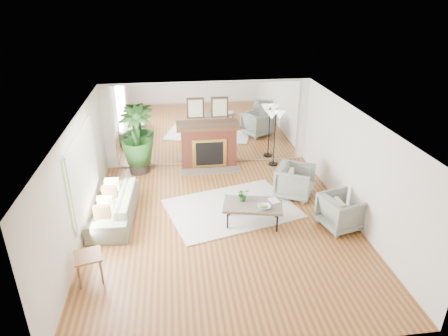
{
  "coord_description": "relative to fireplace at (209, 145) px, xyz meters",
  "views": [
    {
      "loc": [
        -0.98,
        -7.64,
        4.95
      ],
      "look_at": [
        0.1,
        0.6,
        1.13
      ],
      "focal_mm": 32.0,
      "sensor_mm": 36.0,
      "label": 1
    }
  ],
  "objects": [
    {
      "name": "armchair_back",
      "position": [
        1.99,
        -2.14,
        -0.25
      ],
      "size": [
        1.22,
        1.21,
        0.82
      ],
      "primitive_type": "imported",
      "rotation": [
        0.0,
        0.0,
        1.06
      ],
      "color": "gray",
      "rests_on": "ground"
    },
    {
      "name": "side_table",
      "position": [
        -2.65,
        -4.8,
        -0.2
      ],
      "size": [
        0.59,
        0.59,
        0.55
      ],
      "rotation": [
        0.0,
        0.0,
        0.26
      ],
      "color": "#935C3A",
      "rests_on": "ground"
    },
    {
      "name": "window_panel",
      "position": [
        -2.96,
        -2.86,
        0.69
      ],
      "size": [
        0.04,
        2.4,
        1.5
      ],
      "primitive_type": "cube",
      "color": "#B2E09E",
      "rests_on": "wall_left"
    },
    {
      "name": "fireplace",
      "position": [
        0.0,
        0.0,
        0.0
      ],
      "size": [
        1.85,
        0.83,
        2.05
      ],
      "color": "brown",
      "rests_on": "ground"
    },
    {
      "name": "wall_back",
      "position": [
        0.0,
        0.23,
        0.59
      ],
      "size": [
        6.0,
        0.02,
        2.5
      ],
      "primitive_type": "cube",
      "color": "silver",
      "rests_on": "ground"
    },
    {
      "name": "coffee_table",
      "position": [
        0.67,
        -3.32,
        -0.18
      ],
      "size": [
        1.44,
        1.02,
        0.52
      ],
      "rotation": [
        0.0,
        0.0,
        -0.22
      ],
      "color": "#696053",
      "rests_on": "ground"
    },
    {
      "name": "floor_lamp",
      "position": [
        1.93,
        -0.16,
        0.76
      ],
      "size": [
        0.54,
        0.3,
        1.66
      ],
      "color": "black",
      "rests_on": "ground"
    },
    {
      "name": "tabletop_plant",
      "position": [
        0.47,
        -3.15,
        0.01
      ],
      "size": [
        0.33,
        0.31,
        0.29
      ],
      "primitive_type": "imported",
      "rotation": [
        0.0,
        0.0,
        0.35
      ],
      "color": "#265C22",
      "rests_on": "coffee_table"
    },
    {
      "name": "ground",
      "position": [
        0.0,
        -3.26,
        -0.66
      ],
      "size": [
        7.0,
        7.0,
        0.0
      ],
      "primitive_type": "plane",
      "color": "brown",
      "rests_on": "ground"
    },
    {
      "name": "mirror_panel",
      "position": [
        0.0,
        0.21,
        0.59
      ],
      "size": [
        5.4,
        0.04,
        2.4
      ],
      "primitive_type": "cube",
      "color": "silver",
      "rests_on": "wall_back"
    },
    {
      "name": "fruit_bowl",
      "position": [
        0.87,
        -3.54,
        -0.1
      ],
      "size": [
        0.29,
        0.29,
        0.07
      ],
      "primitive_type": "imported",
      "rotation": [
        0.0,
        0.0,
        -0.02
      ],
      "color": "#935C3A",
      "rests_on": "coffee_table"
    },
    {
      "name": "potted_ficus",
      "position": [
        -2.05,
        -0.16,
        0.38
      ],
      "size": [
        0.97,
        0.97,
        1.94
      ],
      "color": "black",
      "rests_on": "ground"
    },
    {
      "name": "armchair_front",
      "position": [
        2.6,
        -3.69,
        -0.27
      ],
      "size": [
        1.05,
        1.03,
        0.78
      ],
      "primitive_type": "imported",
      "rotation": [
        0.0,
        0.0,
        1.83
      ],
      "color": "gray",
      "rests_on": "ground"
    },
    {
      "name": "sofa",
      "position": [
        -2.45,
        -2.67,
        -0.33
      ],
      "size": [
        0.97,
        2.26,
        0.65
      ],
      "primitive_type": "imported",
      "rotation": [
        0.0,
        0.0,
        -1.62
      ],
      "color": "slate",
      "rests_on": "ground"
    },
    {
      "name": "wall_right",
      "position": [
        2.99,
        -3.26,
        0.59
      ],
      "size": [
        0.02,
        7.0,
        2.5
      ],
      "primitive_type": "cube",
      "color": "silver",
      "rests_on": "ground"
    },
    {
      "name": "area_rug",
      "position": [
        0.3,
        -2.61,
        -0.64
      ],
      "size": [
        3.43,
        2.84,
        0.03
      ],
      "primitive_type": "cube",
      "rotation": [
        0.0,
        0.0,
        0.27
      ],
      "color": "silver",
      "rests_on": "ground"
    },
    {
      "name": "wall_left",
      "position": [
        -2.99,
        -3.26,
        0.59
      ],
      "size": [
        0.02,
        7.0,
        2.5
      ],
      "primitive_type": "cube",
      "color": "silver",
      "rests_on": "ground"
    },
    {
      "name": "book",
      "position": [
        1.06,
        -3.28,
        -0.13
      ],
      "size": [
        0.26,
        0.32,
        0.02
      ],
      "primitive_type": "imported",
      "rotation": [
        0.0,
        0.0,
        0.22
      ],
      "color": "#935C3A",
      "rests_on": "coffee_table"
    }
  ]
}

